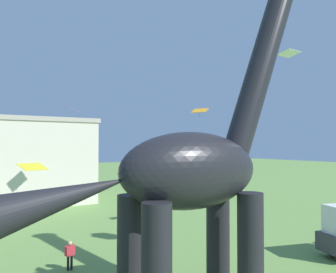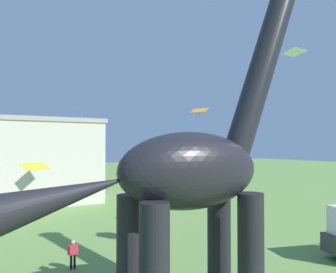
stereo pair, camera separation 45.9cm
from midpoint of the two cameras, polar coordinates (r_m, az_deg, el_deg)
dinosaur_sculpture at (r=14.37m, az=4.57°, el=-5.70°), size 15.34×3.25×16.03m
person_watching_child at (r=20.58m, az=-14.94°, el=-18.07°), size 0.59×0.26×1.58m
kite_near_low at (r=32.89m, az=-13.80°, el=4.28°), size 1.59×1.77×1.90m
kite_far_right at (r=14.49m, az=6.18°, el=4.33°), size 0.73×0.80×0.87m
kite_mid_left at (r=27.20m, az=20.80°, el=13.00°), size 1.60×1.24×0.24m
kite_mid_right at (r=17.79m, az=-20.59°, el=-4.70°), size 1.47×1.28×0.31m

